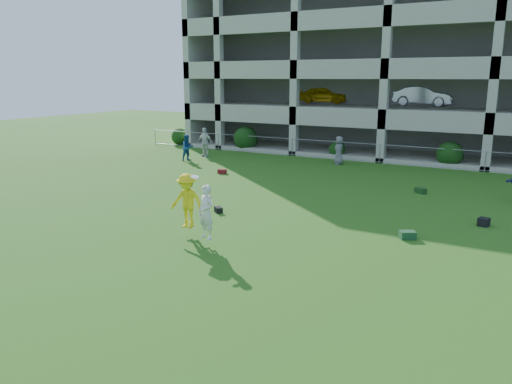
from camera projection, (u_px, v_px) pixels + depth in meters
The scene contains 13 objects.
ground at pixel (198, 256), 14.86m from camera, with size 100.00×100.00×0.00m, color #235114.
bystander_a at pixel (188, 148), 31.68m from camera, with size 0.81×0.63×1.67m, color navy.
bystander_b at pixel (205, 142), 33.39m from camera, with size 1.13×0.47×1.93m, color silver.
bystander_c at pixel (339, 150), 30.38m from camera, with size 0.83×0.54×1.71m, color slate.
bag_black_b at pixel (218, 210), 19.66m from camera, with size 0.40×0.25×0.22m, color black.
bag_green_c at pixel (407, 235), 16.46m from camera, with size 0.50×0.35×0.26m, color #153B23.
crate_d at pixel (484, 222), 17.86m from camera, with size 0.35×0.35×0.30m, color black.
bag_red_f at pixel (222, 171), 27.58m from camera, with size 0.45×0.28×0.24m, color #540E0F.
bag_green_g at pixel (421, 191), 22.92m from camera, with size 0.50×0.30×0.25m, color #163814.
frisbee_contest at pixel (191, 203), 16.30m from camera, with size 2.10×1.19×1.94m.
parking_garage at pixel (417, 66), 36.98m from camera, with size 30.00×14.00×12.00m.
fence at pixel (380, 153), 30.82m from camera, with size 36.06×0.06×1.20m.
shrub_row at pixel (462, 142), 29.01m from camera, with size 34.38×2.52×3.50m.
Camera 1 is at (8.43, -11.37, 5.22)m, focal length 35.00 mm.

